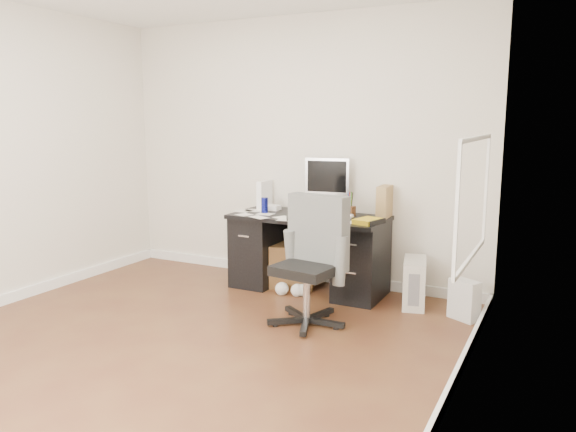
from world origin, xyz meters
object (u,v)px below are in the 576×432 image
wicker_basket (294,264)px  lcd_monitor (327,185)px  desk (309,250)px  pc_tower (414,283)px  keyboard (321,217)px  office_chair (307,262)px

wicker_basket → lcd_monitor: bearing=20.8°
lcd_monitor → wicker_basket: (-0.31, -0.12, -0.81)m
desk → pc_tower: 1.07m
pc_tower → wicker_basket: (-1.26, 0.09, 0.00)m
keyboard → office_chair: size_ratio=0.45×
lcd_monitor → wicker_basket: 0.88m
lcd_monitor → office_chair: bearing=-84.0°
desk → office_chair: office_chair is taller
keyboard → pc_tower: bearing=0.6°
keyboard → wicker_basket: size_ratio=1.11×
desk → pc_tower: bearing=-0.4°
keyboard → pc_tower: keyboard is taller
office_chair → wicker_basket: size_ratio=2.44×
pc_tower → wicker_basket: bearing=162.7°
desk → pc_tower: size_ratio=3.48×
lcd_monitor → wicker_basket: bearing=-167.8°
lcd_monitor → keyboard: bearing=-86.8°
keyboard → wicker_basket: (-0.37, 0.17, -0.55)m
desk → wicker_basket: (-0.20, 0.08, -0.18)m
keyboard → pc_tower: (0.89, 0.09, -0.55)m
desk → pc_tower: (1.06, -0.01, -0.18)m
lcd_monitor → keyboard: size_ratio=1.16×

